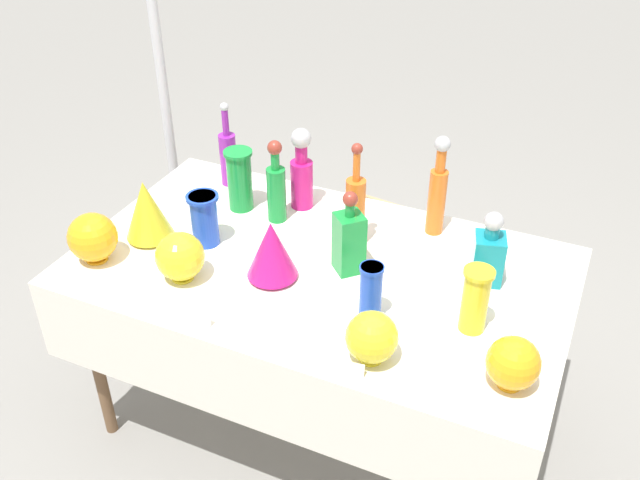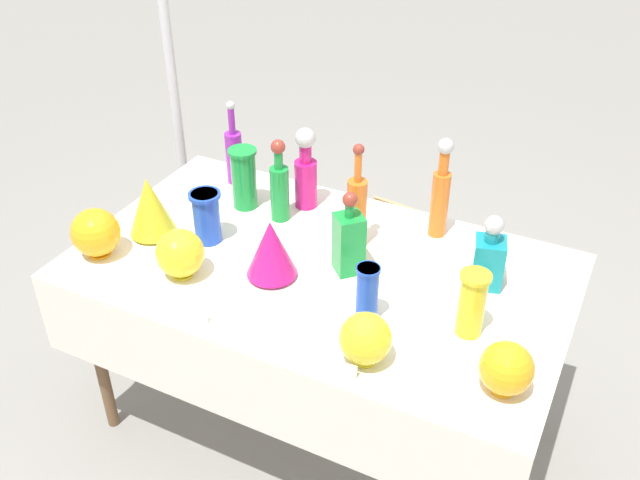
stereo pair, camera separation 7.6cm
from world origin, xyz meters
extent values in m
plane|color=gray|center=(0.00, 0.00, 0.00)|extent=(40.00, 40.00, 0.00)
cube|color=white|center=(0.00, 0.00, 0.74)|extent=(1.64, 0.94, 0.03)
cube|color=white|center=(0.00, -0.48, 0.60)|extent=(1.64, 0.01, 0.31)
cylinder|color=brown|center=(-0.72, -0.37, 0.36)|extent=(0.04, 0.04, 0.73)
cylinder|color=brown|center=(-0.72, 0.37, 0.36)|extent=(0.04, 0.04, 0.73)
cylinder|color=brown|center=(0.72, 0.37, 0.36)|extent=(0.04, 0.04, 0.73)
cylinder|color=orange|center=(0.06, 0.16, 0.89)|extent=(0.07, 0.07, 0.25)
cylinder|color=orange|center=(0.06, 0.16, 1.07)|extent=(0.02, 0.02, 0.10)
sphere|color=maroon|center=(0.06, 0.16, 1.13)|extent=(0.04, 0.04, 0.04)
cylinder|color=#198C38|center=(-0.26, 0.20, 0.86)|extent=(0.07, 0.07, 0.21)
cylinder|color=#198C38|center=(-0.26, 0.20, 1.00)|extent=(0.03, 0.03, 0.07)
sphere|color=maroon|center=(-0.26, 0.20, 1.05)|extent=(0.05, 0.05, 0.05)
cylinder|color=#C61972|center=(-0.22, 0.32, 0.85)|extent=(0.08, 0.08, 0.18)
cylinder|color=#C61972|center=(-0.22, 0.32, 0.98)|extent=(0.05, 0.05, 0.07)
sphere|color=#B2B2B7|center=(-0.22, 0.32, 1.04)|extent=(0.07, 0.07, 0.07)
cylinder|color=purple|center=(-0.55, 0.36, 0.86)|extent=(0.07, 0.07, 0.21)
cylinder|color=purple|center=(-0.55, 0.36, 1.02)|extent=(0.03, 0.03, 0.11)
sphere|color=#B2B2B7|center=(-0.55, 0.36, 1.08)|extent=(0.03, 0.03, 0.03)
cylinder|color=orange|center=(0.29, 0.35, 0.88)|extent=(0.06, 0.06, 0.24)
cylinder|color=orange|center=(0.29, 0.35, 1.05)|extent=(0.03, 0.03, 0.09)
sphere|color=#B2B2B7|center=(0.29, 0.35, 1.11)|extent=(0.05, 0.05, 0.05)
cube|color=teal|center=(0.52, 0.15, 0.84)|extent=(0.12, 0.12, 0.17)
cylinder|color=teal|center=(0.52, 0.15, 0.95)|extent=(0.05, 0.05, 0.04)
sphere|color=#B2B2B7|center=(0.52, 0.15, 0.98)|extent=(0.06, 0.06, 0.06)
cube|color=#198C38|center=(0.10, 0.02, 0.86)|extent=(0.12, 0.12, 0.21)
cylinder|color=#198C38|center=(0.10, 0.02, 0.99)|extent=(0.03, 0.03, 0.05)
sphere|color=maroon|center=(0.10, 0.02, 1.03)|extent=(0.05, 0.05, 0.05)
cylinder|color=blue|center=(-0.42, -0.04, 0.85)|extent=(0.09, 0.09, 0.19)
cylinder|color=blue|center=(-0.42, -0.04, 0.94)|extent=(0.11, 0.11, 0.01)
cylinder|color=blue|center=(0.25, -0.18, 0.85)|extent=(0.07, 0.07, 0.19)
cylinder|color=blue|center=(0.25, -0.18, 0.94)|extent=(0.07, 0.07, 0.01)
cylinder|color=#198C38|center=(-0.42, 0.21, 0.88)|extent=(0.09, 0.09, 0.24)
cylinder|color=#198C38|center=(-0.42, 0.21, 0.99)|extent=(0.11, 0.11, 0.01)
cylinder|color=yellow|center=(0.54, -0.11, 0.87)|extent=(0.08, 0.08, 0.21)
cylinder|color=yellow|center=(0.54, -0.11, 0.96)|extent=(0.09, 0.09, 0.01)
cylinder|color=yellow|center=(-0.61, -0.10, 0.77)|extent=(0.08, 0.08, 0.01)
cone|color=yellow|center=(-0.61, -0.10, 0.88)|extent=(0.17, 0.17, 0.21)
cylinder|color=#C61972|center=(-0.11, -0.12, 0.77)|extent=(0.08, 0.08, 0.01)
cone|color=#C61972|center=(-0.11, -0.12, 0.87)|extent=(0.17, 0.17, 0.20)
cylinder|color=yellow|center=(-0.38, -0.25, 0.76)|extent=(0.07, 0.07, 0.01)
sphere|color=yellow|center=(-0.38, -0.25, 0.85)|extent=(0.16, 0.16, 0.16)
cylinder|color=orange|center=(-0.70, -0.28, 0.76)|extent=(0.07, 0.07, 0.01)
sphere|color=orange|center=(-0.70, -0.28, 0.85)|extent=(0.16, 0.16, 0.16)
cylinder|color=orange|center=(0.69, -0.29, 0.76)|extent=(0.07, 0.07, 0.01)
sphere|color=orange|center=(0.69, -0.29, 0.84)|extent=(0.15, 0.15, 0.15)
cylinder|color=yellow|center=(0.32, -0.35, 0.76)|extent=(0.07, 0.07, 0.01)
sphere|color=yellow|center=(0.32, -0.35, 0.84)|extent=(0.15, 0.15, 0.15)
cube|color=white|center=(0.30, -0.43, 0.78)|extent=(0.05, 0.02, 0.04)
cube|color=white|center=(-0.19, -0.41, 0.78)|extent=(0.06, 0.03, 0.04)
cube|color=tan|center=(-0.05, 1.07, 0.12)|extent=(0.56, 0.41, 0.25)
cube|color=tan|center=(-0.05, 1.17, 0.29)|extent=(0.47, 0.13, 0.09)
cylinder|color=silver|center=(-1.00, 0.59, 1.22)|extent=(0.04, 0.04, 2.44)
cylinder|color=#333338|center=(-1.00, 0.59, 0.02)|extent=(0.18, 0.18, 0.04)
camera|label=1|loc=(0.79, -1.75, 2.16)|focal=40.00mm
camera|label=2|loc=(0.86, -1.72, 2.16)|focal=40.00mm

